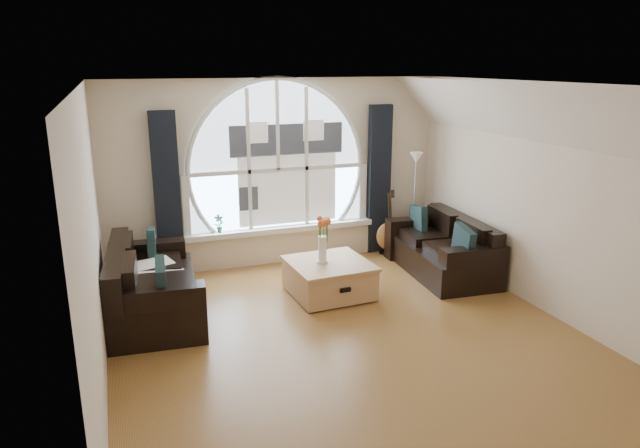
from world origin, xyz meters
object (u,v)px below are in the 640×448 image
Objects in this scene: coffee_chest at (329,277)px; sofa_left at (153,283)px; guitar at (388,222)px; sofa_right at (442,246)px; floor_lamp at (414,204)px; vase_flowers at (322,233)px; potted_plant at (219,223)px.

sofa_left is at bearing 173.57° from coffee_chest.
guitar is at bearing 20.90° from sofa_left.
floor_lamp is at bearing 90.86° from sofa_right.
sofa_left reaches higher than coffee_chest.
floor_lamp reaches higher than vase_flowers.
sofa_left is 1.82× the size of guitar.
floor_lamp is at bearing 30.23° from vase_flowers.
guitar is at bearing 38.07° from vase_flowers.
floor_lamp is (4.00, 1.00, 0.40)m from sofa_left.
potted_plant is (1.03, 1.33, 0.28)m from sofa_left.
vase_flowers is 1.95m from guitar.
guitar is (-0.35, 1.00, 0.13)m from sofa_right.
guitar is 2.58m from potted_plant.
potted_plant reaches higher than coffee_chest.
sofa_left is at bearing -174.76° from sofa_right.
floor_lamp is (1.92, 1.12, -0.04)m from vase_flowers.
sofa_left reaches higher than sofa_right.
floor_lamp is 1.51× the size of guitar.
coffee_chest is 2.22m from floor_lamp.
coffee_chest is 1.89m from guitar.
potted_plant is (-2.57, 0.26, 0.15)m from guitar.
floor_lamp reaches higher than sofa_right.
floor_lamp is 0.49m from guitar.
sofa_left is at bearing -154.30° from guitar.
vase_flowers reaches higher than guitar.
floor_lamp reaches higher than guitar.
sofa_left is 4.15m from floor_lamp.
sofa_left is 2.13m from vase_flowers.
sofa_right is 1.81× the size of coffee_chest.
sofa_right is 1.93m from vase_flowers.
vase_flowers is 1.80m from potted_plant.
potted_plant is at bearing 124.87° from coffee_chest.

